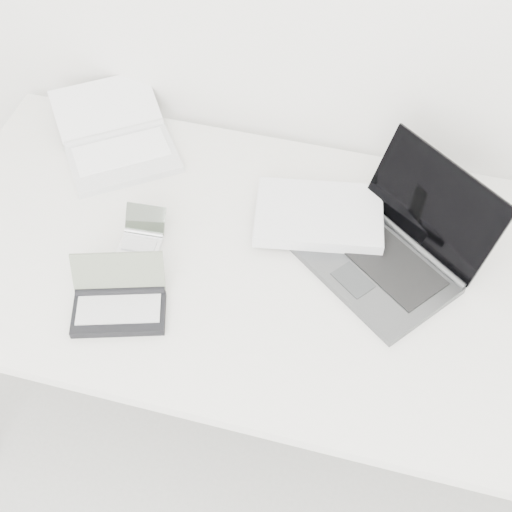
% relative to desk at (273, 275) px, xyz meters
% --- Properties ---
extents(desk, '(1.60, 0.80, 0.73)m').
position_rel_desk_xyz_m(desk, '(0.00, 0.00, 0.00)').
color(desk, white).
rests_on(desk, ground).
extents(laptop_large, '(0.56, 0.45, 0.21)m').
position_rel_desk_xyz_m(laptop_large, '(0.17, 0.10, 0.08)').
color(laptop_large, '#515356').
rests_on(laptop_large, desk).
extents(netbook_open_white, '(0.41, 0.43, 0.08)m').
position_rel_desk_xyz_m(netbook_open_white, '(-0.47, 0.26, 0.07)').
color(netbook_open_white, silver).
rests_on(netbook_open_white, desk).
extents(pda_silver, '(0.10, 0.12, 0.07)m').
position_rel_desk_xyz_m(pda_silver, '(-0.30, -0.02, 0.06)').
color(pda_silver, silver).
rests_on(pda_silver, desk).
extents(palmtop_charcoal, '(0.23, 0.20, 0.10)m').
position_rel_desk_xyz_m(palmtop_charcoal, '(-0.28, -0.21, 0.07)').
color(palmtop_charcoal, black).
rests_on(palmtop_charcoal, desk).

